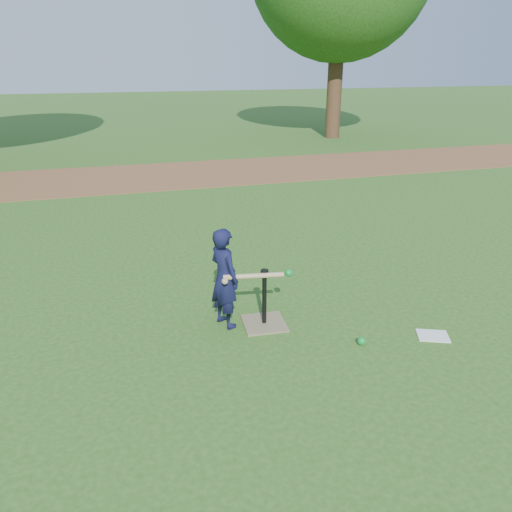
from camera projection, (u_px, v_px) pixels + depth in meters
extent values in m
plane|color=#285116|center=(241.00, 332.00, 5.04)|extent=(80.00, 80.00, 0.00)
cube|color=brown|center=(159.00, 176.00, 11.72)|extent=(24.00, 3.00, 0.01)
imported|color=black|center=(224.00, 278.00, 5.00)|extent=(0.38, 0.45, 1.05)
sphere|color=#0C8D2F|center=(361.00, 341.00, 4.80)|extent=(0.08, 0.08, 0.08)
cube|color=white|center=(433.00, 336.00, 4.96)|extent=(0.37, 0.33, 0.01)
cube|color=#786C4C|center=(264.00, 323.00, 5.18)|extent=(0.46, 0.46, 0.02)
cylinder|color=black|center=(264.00, 298.00, 5.08)|extent=(0.05, 0.05, 0.55)
cylinder|color=black|center=(265.00, 273.00, 4.97)|extent=(0.08, 0.08, 0.06)
cylinder|color=tan|center=(254.00, 276.00, 4.93)|extent=(0.60, 0.15, 0.05)
sphere|color=tan|center=(225.00, 281.00, 4.81)|extent=(0.06, 0.06, 0.06)
sphere|color=#0C8D2F|center=(289.00, 273.00, 5.00)|extent=(0.08, 0.08, 0.08)
cylinder|color=#382316|center=(335.00, 86.00, 16.83)|extent=(0.50, 0.50, 3.42)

